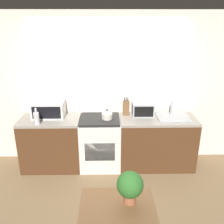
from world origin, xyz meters
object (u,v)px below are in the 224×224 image
object	(u,v)px
microwave	(49,109)
bottle	(36,118)
toaster_oven	(143,109)
dining_table	(118,220)
stove_range	(100,142)
kettle	(107,115)

from	to	relation	value
microwave	bottle	xyz separation A→B (m)	(-0.12, -0.33, -0.03)
microwave	bottle	size ratio (longest dim) A/B	1.99
toaster_oven	dining_table	world-z (taller)	toaster_oven
microwave	toaster_oven	distance (m)	1.60
stove_range	kettle	size ratio (longest dim) A/B	5.04
kettle	toaster_oven	world-z (taller)	toaster_oven
kettle	bottle	size ratio (longest dim) A/B	0.67
kettle	microwave	xyz separation A→B (m)	(-0.99, 0.12, 0.06)
toaster_oven	dining_table	distance (m)	2.19
stove_range	microwave	world-z (taller)	microwave
kettle	microwave	bearing A→B (deg)	172.99
bottle	toaster_oven	distance (m)	1.76
stove_range	toaster_oven	distance (m)	0.94
kettle	toaster_oven	size ratio (longest dim) A/B	0.49
stove_range	dining_table	distance (m)	1.97
kettle	bottle	xyz separation A→B (m)	(-1.11, -0.21, 0.03)
bottle	dining_table	distance (m)	2.15
kettle	toaster_oven	bearing A→B (deg)	14.11
toaster_oven	dining_table	size ratio (longest dim) A/B	0.48
stove_range	dining_table	bearing A→B (deg)	-83.49
kettle	dining_table	xyz separation A→B (m)	(0.10, -1.94, -0.35)
microwave	toaster_oven	xyz separation A→B (m)	(1.60, 0.03, -0.02)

